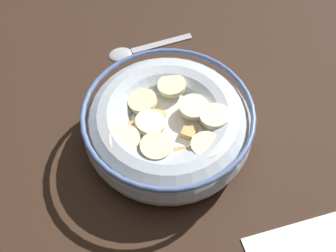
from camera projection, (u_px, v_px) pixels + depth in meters
The scene contains 3 objects.
ground_plane at pixel (168, 144), 53.06cm from camera, with size 134.53×134.53×2.00cm, color #332116.
cereal_bowl at pixel (168, 125), 49.52cm from camera, with size 19.76×19.76×6.36cm.
spoon at pixel (133, 50), 60.39cm from camera, with size 12.11×7.20×0.80cm.
Camera 1 is at (2.87, -27.86, 44.12)cm, focal length 45.31 mm.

